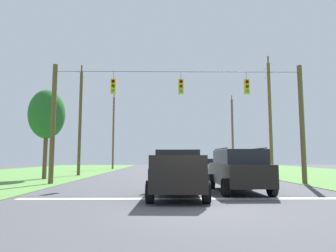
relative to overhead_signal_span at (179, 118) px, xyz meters
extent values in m
plane|color=#47474C|center=(0.11, -8.76, -4.14)|extent=(120.00, 120.00, 0.00)
cube|color=white|center=(0.11, -6.57, -4.14)|extent=(13.65, 0.45, 0.01)
cube|color=white|center=(0.11, -0.57, -4.14)|extent=(2.50, 0.15, 0.01)
cube|color=white|center=(0.11, 5.57, -4.14)|extent=(2.50, 0.15, 0.01)
cube|color=white|center=(0.11, 14.40, -4.14)|extent=(2.50, 0.15, 0.01)
cylinder|color=brown|center=(-7.88, 0.00, -0.36)|extent=(0.30, 0.30, 7.55)
cylinder|color=brown|center=(7.84, 0.00, -0.36)|extent=(0.30, 0.30, 7.55)
cylinder|color=black|center=(-0.02, 0.00, 2.97)|extent=(15.72, 0.02, 0.02)
cylinder|color=black|center=(-4.15, 0.00, 2.72)|extent=(0.02, 0.02, 0.50)
cube|color=yellow|center=(-4.15, 0.00, 2.00)|extent=(0.32, 0.24, 0.95)
cylinder|color=#310503|center=(-4.15, -0.14, 2.30)|extent=(0.20, 0.04, 0.20)
cylinder|color=#352203|center=(-4.15, -0.14, 2.00)|extent=(0.20, 0.04, 0.20)
cylinder|color=green|center=(-4.15, -0.14, 1.70)|extent=(0.20, 0.04, 0.20)
cylinder|color=black|center=(0.16, 0.00, 2.72)|extent=(0.02, 0.02, 0.50)
cube|color=yellow|center=(0.16, 0.00, 2.00)|extent=(0.32, 0.24, 0.95)
cylinder|color=#310503|center=(0.16, -0.14, 2.30)|extent=(0.20, 0.04, 0.20)
cylinder|color=#352203|center=(0.16, -0.14, 2.00)|extent=(0.20, 0.04, 0.20)
cylinder|color=green|center=(0.16, -0.14, 1.70)|extent=(0.20, 0.04, 0.20)
cylinder|color=black|center=(4.38, 0.00, 2.72)|extent=(0.02, 0.02, 0.50)
cube|color=yellow|center=(4.38, 0.00, 2.00)|extent=(0.32, 0.24, 0.95)
cylinder|color=#310503|center=(4.38, -0.14, 2.30)|extent=(0.20, 0.04, 0.20)
cylinder|color=#352203|center=(4.38, -0.14, 2.00)|extent=(0.20, 0.04, 0.20)
cylinder|color=green|center=(4.38, -0.14, 1.70)|extent=(0.20, 0.04, 0.20)
cube|color=black|center=(-0.34, -5.94, -3.32)|extent=(2.22, 5.48, 0.85)
cube|color=black|center=(-0.31, -5.30, -2.54)|extent=(1.93, 1.98, 0.70)
cube|color=black|center=(-1.33, -7.25, -2.67)|extent=(0.20, 2.38, 0.45)
cube|color=black|center=(0.55, -7.33, -2.67)|extent=(0.20, 2.38, 0.45)
cube|color=black|center=(-0.45, -8.59, -2.67)|extent=(1.96, 0.18, 0.45)
cylinder|color=black|center=(-1.26, -4.07, -3.74)|extent=(0.31, 0.81, 0.80)
cylinder|color=black|center=(0.74, -4.15, -3.74)|extent=(0.31, 0.81, 0.80)
cylinder|color=black|center=(-1.41, -7.74, -3.74)|extent=(0.31, 0.81, 0.80)
cylinder|color=black|center=(0.59, -7.82, -3.74)|extent=(0.31, 0.81, 0.80)
cube|color=black|center=(2.58, -4.42, -3.29)|extent=(2.04, 4.84, 0.95)
cube|color=black|center=(2.59, -4.57, -2.49)|extent=(1.86, 3.23, 0.65)
cylinder|color=black|center=(1.74, -4.59, -2.11)|extent=(0.10, 2.72, 0.05)
cylinder|color=black|center=(3.44, -4.55, -2.11)|extent=(0.10, 2.72, 0.05)
cylinder|color=black|center=(1.58, -2.81, -3.76)|extent=(0.27, 0.76, 0.76)
cylinder|color=black|center=(3.53, -2.77, -3.76)|extent=(0.27, 0.76, 0.76)
cylinder|color=black|center=(1.64, -6.07, -3.76)|extent=(0.27, 0.76, 0.76)
cylinder|color=black|center=(3.59, -6.03, -3.76)|extent=(0.27, 0.76, 0.76)
cube|color=silver|center=(2.81, 8.73, -3.47)|extent=(4.40, 2.05, 0.70)
cube|color=black|center=(2.81, 8.73, -2.87)|extent=(2.19, 1.74, 0.50)
cylinder|color=black|center=(1.34, 7.92, -3.82)|extent=(0.65, 0.26, 0.64)
cylinder|color=black|center=(1.44, 9.71, -3.82)|extent=(0.65, 0.26, 0.64)
cylinder|color=black|center=(4.17, 7.75, -3.82)|extent=(0.65, 0.26, 0.64)
cylinder|color=black|center=(4.28, 9.55, -3.82)|extent=(0.65, 0.26, 0.64)
cube|color=silver|center=(2.83, 17.37, -3.47)|extent=(4.41, 2.09, 0.70)
cube|color=black|center=(2.83, 17.37, -2.87)|extent=(2.21, 1.76, 0.50)
cylinder|color=black|center=(1.35, 16.57, -3.82)|extent=(0.65, 0.26, 0.64)
cylinder|color=black|center=(1.47, 18.36, -3.82)|extent=(0.65, 0.26, 0.64)
cylinder|color=black|center=(4.18, 16.37, -3.82)|extent=(0.65, 0.26, 0.64)
cylinder|color=black|center=(4.30, 18.17, -3.82)|extent=(0.65, 0.26, 0.64)
cylinder|color=brown|center=(8.80, 8.17, 1.05)|extent=(0.29, 0.29, 10.39)
cube|color=brown|center=(8.80, 8.17, 5.85)|extent=(0.12, 0.12, 2.17)
cylinder|color=#B2B7BC|center=(8.80, 9.04, 5.97)|extent=(0.08, 0.08, 0.12)
cylinder|color=#B2B7BC|center=(8.80, 7.30, 5.97)|extent=(0.08, 0.08, 0.12)
cube|color=brown|center=(8.80, 8.17, 4.95)|extent=(0.12, 0.12, 2.15)
cylinder|color=#B2B7BC|center=(8.80, 9.03, 5.07)|extent=(0.08, 0.08, 0.12)
cylinder|color=#B2B7BC|center=(8.80, 7.31, 5.07)|extent=(0.08, 0.08, 0.12)
cylinder|color=brown|center=(9.25, 25.07, 1.00)|extent=(0.31, 0.31, 10.28)
cube|color=brown|center=(9.25, 25.07, 5.74)|extent=(0.12, 0.12, 2.10)
cylinder|color=#B2B7BC|center=(9.25, 25.91, 5.86)|extent=(0.08, 0.08, 0.12)
cylinder|color=#B2B7BC|center=(9.25, 24.23, 5.86)|extent=(0.08, 0.08, 0.12)
cube|color=brown|center=(9.25, 25.07, 4.84)|extent=(0.12, 0.12, 2.40)
cylinder|color=#B2B7BC|center=(9.25, 26.03, 4.96)|extent=(0.08, 0.08, 0.12)
cylinder|color=#B2B7BC|center=(9.25, 24.11, 4.96)|extent=(0.08, 0.08, 0.12)
cylinder|color=brown|center=(-8.67, 8.66, 0.66)|extent=(0.28, 0.28, 9.61)
cube|color=brown|center=(-8.67, 8.66, 5.07)|extent=(0.12, 0.12, 2.15)
cylinder|color=#B2B7BC|center=(-8.67, 9.52, 5.19)|extent=(0.08, 0.08, 0.12)
cylinder|color=#B2B7BC|center=(-8.67, 7.80, 5.19)|extent=(0.08, 0.08, 0.12)
cylinder|color=brown|center=(-8.22, 23.93, 1.04)|extent=(0.26, 0.26, 10.35)
cube|color=brown|center=(-8.22, 23.93, 5.81)|extent=(0.12, 0.12, 1.88)
cylinder|color=#B2B7BC|center=(-8.22, 24.68, 5.93)|extent=(0.08, 0.08, 0.12)
cylinder|color=#B2B7BC|center=(-8.22, 23.18, 5.93)|extent=(0.08, 0.08, 0.12)
cube|color=brown|center=(-8.22, 23.93, 4.91)|extent=(0.12, 0.12, 1.81)
cylinder|color=#B2B7BC|center=(-8.22, 24.65, 5.03)|extent=(0.08, 0.08, 0.12)
cylinder|color=#B2B7BC|center=(-8.22, 23.20, 5.03)|extent=(0.08, 0.08, 0.12)
cylinder|color=brown|center=(-9.88, 3.98, -2.19)|extent=(0.31, 0.31, 3.90)
ellipsoid|color=#236027|center=(-9.88, 3.98, 0.79)|extent=(2.69, 2.69, 3.75)
camera|label=1|loc=(-0.91, -18.48, -2.53)|focal=31.60mm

